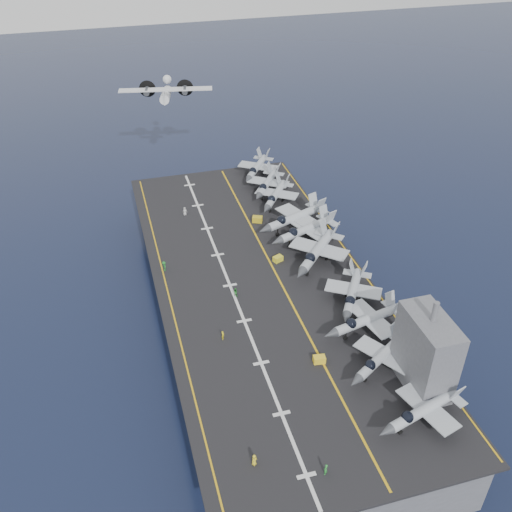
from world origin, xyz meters
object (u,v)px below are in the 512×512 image
object	(u,v)px
island_superstructure	(427,345)
fighter_jet_0	(424,409)
tow_cart_a	(319,359)
transport_plane	(166,95)

from	to	relation	value
island_superstructure	fighter_jet_0	size ratio (longest dim) A/B	0.95
fighter_jet_0	island_superstructure	bearing A→B (deg)	63.59
tow_cart_a	transport_plane	bearing A→B (deg)	96.93
fighter_jet_0	transport_plane	distance (m)	98.06
fighter_jet_0	tow_cart_a	distance (m)	17.08
transport_plane	island_superstructure	bearing A→B (deg)	-75.90
fighter_jet_0	tow_cart_a	bearing A→B (deg)	123.25
tow_cart_a	transport_plane	xyz separation A→B (m)	(-9.85, 81.07, 14.92)
island_superstructure	tow_cart_a	world-z (taller)	island_superstructure
fighter_jet_0	transport_plane	size ratio (longest dim) A/B	0.63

